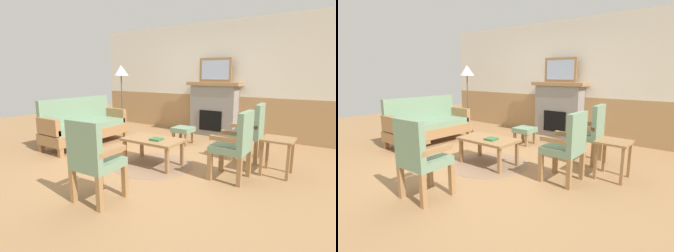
% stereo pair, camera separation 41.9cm
% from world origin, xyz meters
% --- Properties ---
extents(ground_plane, '(14.00, 14.00, 0.00)m').
position_xyz_m(ground_plane, '(0.00, 0.00, 0.00)').
color(ground_plane, '#997047').
extents(wall_back, '(7.20, 0.14, 2.70)m').
position_xyz_m(wall_back, '(0.00, 2.60, 1.31)').
color(wall_back, silver).
rests_on(wall_back, ground_plane).
extents(fireplace, '(1.30, 0.44, 1.28)m').
position_xyz_m(fireplace, '(0.00, 2.35, 0.65)').
color(fireplace, gray).
rests_on(fireplace, ground_plane).
extents(framed_picture, '(0.80, 0.04, 0.56)m').
position_xyz_m(framed_picture, '(0.00, 2.35, 1.56)').
color(framed_picture, olive).
rests_on(framed_picture, fireplace).
extents(couch, '(0.70, 1.80, 0.98)m').
position_xyz_m(couch, '(-1.89, 0.03, 0.40)').
color(couch, olive).
rests_on(couch, ground_plane).
extents(coffee_table, '(0.96, 0.56, 0.44)m').
position_xyz_m(coffee_table, '(0.07, -0.20, 0.39)').
color(coffee_table, olive).
rests_on(coffee_table, ground_plane).
extents(round_rug, '(1.30, 1.30, 0.01)m').
position_xyz_m(round_rug, '(0.07, -0.20, 0.00)').
color(round_rug, '#896B51').
rests_on(round_rug, ground_plane).
extents(book_on_table, '(0.18, 0.18, 0.03)m').
position_xyz_m(book_on_table, '(0.18, -0.25, 0.46)').
color(book_on_table, '#33663D').
rests_on(book_on_table, coffee_table).
extents(footstool, '(0.40, 0.40, 0.36)m').
position_xyz_m(footstool, '(-0.19, 1.22, 0.28)').
color(footstool, olive).
rests_on(footstool, ground_plane).
extents(armchair_near_fireplace, '(0.51, 0.51, 0.98)m').
position_xyz_m(armchair_near_fireplace, '(1.32, 0.94, 0.54)').
color(armchair_near_fireplace, olive).
rests_on(armchair_near_fireplace, ground_plane).
extents(armchair_by_window_left, '(0.48, 0.48, 0.98)m').
position_xyz_m(armchair_by_window_left, '(1.40, -0.06, 0.54)').
color(armchair_by_window_left, olive).
rests_on(armchair_by_window_left, ground_plane).
extents(armchair_front_left, '(0.50, 0.50, 0.98)m').
position_xyz_m(armchair_front_left, '(0.28, -1.60, 0.54)').
color(armchair_front_left, olive).
rests_on(armchair_front_left, ground_plane).
extents(side_table, '(0.44, 0.44, 0.55)m').
position_xyz_m(side_table, '(1.85, 0.47, 0.43)').
color(side_table, olive).
rests_on(side_table, ground_plane).
extents(floor_lamp_by_couch, '(0.36, 0.36, 1.68)m').
position_xyz_m(floor_lamp_by_couch, '(-2.03, 1.32, 1.45)').
color(floor_lamp_by_couch, '#332D28').
rests_on(floor_lamp_by_couch, ground_plane).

